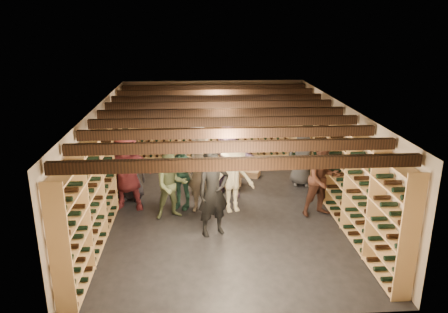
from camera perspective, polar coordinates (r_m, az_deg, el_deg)
ground at (r=10.34m, az=-0.22°, el=-6.59°), size 8.00×8.00×0.00m
walls at (r=9.90m, az=-0.23°, el=-0.26°), size 5.52×8.02×2.40m
ceiling at (r=9.60m, az=-0.24°, el=6.57°), size 5.50×8.00×0.01m
ceiling_joists at (r=9.63m, az=-0.24°, el=5.75°), size 5.40×7.12×0.18m
wine_rack_left at (r=10.12m, az=-14.92°, el=-1.23°), size 0.32×7.50×2.15m
wine_rack_right at (r=10.42m, az=14.02°, el=-0.60°), size 0.32×7.50×2.15m
wine_rack_back at (r=13.62m, az=-1.28°, el=4.25°), size 4.70×0.30×2.15m
crate_stack_left at (r=11.54m, az=0.99°, el=-2.09°), size 0.54×0.39×0.68m
crate_stack_right at (r=11.44m, az=-1.09°, el=-2.75°), size 0.56×0.43×0.51m
crate_loose at (r=12.24m, az=3.46°, el=-2.22°), size 0.59×0.50×0.17m
person_0 at (r=10.75m, az=-12.13°, el=-1.59°), size 0.84×0.63×1.54m
person_1 at (r=8.76m, az=-1.40°, el=-4.64°), size 0.80×0.68×1.85m
person_2 at (r=9.62m, az=-6.89°, el=-3.80°), size 0.85×0.74×1.50m
person_3 at (r=9.84m, az=1.18°, el=-2.95°), size 1.13×0.83×1.57m
person_5 at (r=10.19m, az=-12.60°, el=-1.79°), size 1.77×0.72×1.86m
person_7 at (r=9.79m, az=-2.84°, el=-2.02°), size 0.81×0.66×1.91m
person_8 at (r=9.86m, az=12.77°, el=-2.88°), size 0.98×0.85×1.73m
person_9 at (r=11.23m, az=-3.44°, el=-0.05°), size 1.13×0.72×1.66m
person_10 at (r=10.08m, az=-5.65°, el=-2.50°), size 1.00×0.73×1.57m
person_11 at (r=10.71m, az=0.50°, el=-0.54°), size 1.74×1.05×1.79m
person_12 at (r=11.59m, az=10.17°, el=0.01°), size 0.83×0.60×1.57m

